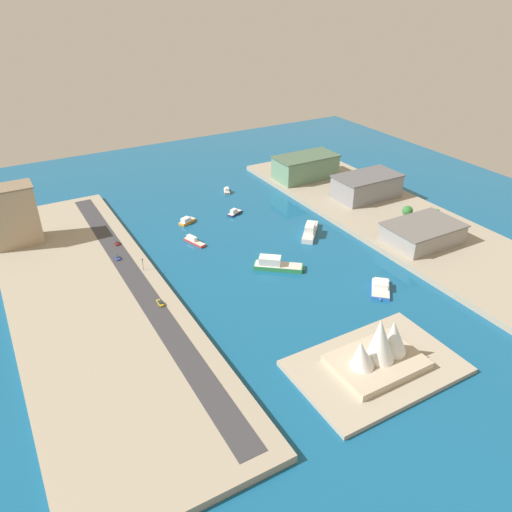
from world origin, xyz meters
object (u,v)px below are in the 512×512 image
terminal_long_green (305,167)px  apartment_midrise_tan (12,215)px  ferry_white_commuter (310,230)px  warehouse_low_gray (367,186)px  traffic_light_waterfront (143,262)px  carpark_squat_concrete (423,233)px  pickup_red (117,243)px  opera_landmark (379,349)px  catamaran_blue (381,287)px  taxi_yellow_cab (160,303)px  water_taxi_orange (187,221)px  hatchback_blue (117,258)px  tugboat_red (194,241)px  patrol_launch_navy (235,212)px  yacht_sleek_gray (227,191)px  ferry_green_doubledeck (275,264)px

terminal_long_green → apartment_midrise_tan: (194.17, 4.43, 8.18)m
ferry_white_commuter → warehouse_low_gray: bearing=-160.0°
ferry_white_commuter → traffic_light_waterfront: (98.90, -4.30, 4.96)m
carpark_squat_concrete → traffic_light_waterfront: (144.13, -46.83, -1.00)m
pickup_red → opera_landmark: 155.54m
catamaran_blue → apartment_midrise_tan: size_ratio=0.56×
catamaran_blue → taxi_yellow_cab: bearing=-20.6°
apartment_midrise_tan → pickup_red: 56.56m
catamaran_blue → water_taxi_orange: bearing=-65.6°
ferry_white_commuter → hatchback_blue: ferry_white_commuter is taller
tugboat_red → terminal_long_green: size_ratio=0.35×
warehouse_low_gray → opera_landmark: opera_landmark is taller
catamaran_blue → ferry_white_commuter: size_ratio=0.79×
water_taxi_orange → tugboat_red: (6.59, 25.88, -0.18)m
patrol_launch_navy → carpark_squat_concrete: bearing=128.4°
terminal_long_green → opera_landmark: 197.65m
water_taxi_orange → taxi_yellow_cab: bearing=59.7°
warehouse_low_gray → taxi_yellow_cab: (162.27, 50.25, -6.64)m
catamaran_blue → pickup_red: pickup_red is taller
ferry_white_commuter → patrol_launch_navy: bearing=-61.5°
yacht_sleek_gray → terminal_long_green: size_ratio=0.25×
catamaran_blue → tugboat_red: (58.63, -89.03, -0.28)m
tugboat_red → taxi_yellow_cab: size_ratio=3.07×
carpark_squat_concrete → catamaran_blue: bearing=24.4°
ferry_white_commuter → taxi_yellow_cab: size_ratio=4.49×
ferry_green_doubledeck → apartment_midrise_tan: size_ratio=0.73×
yacht_sleek_gray → apartment_midrise_tan: 137.77m
yacht_sleek_gray → ferry_white_commuter: size_ratio=0.48×
ferry_green_doubledeck → apartment_midrise_tan: bearing=-38.7°
patrol_launch_navy → apartment_midrise_tan: 126.68m
ferry_green_doubledeck → terminal_long_green: size_ratio=0.53×
terminal_long_green → patrol_launch_navy: bearing=19.0°
pickup_red → hatchback_blue: pickup_red is taller
apartment_midrise_tan → hatchback_blue: size_ratio=6.81×
apartment_midrise_tan → yacht_sleek_gray: bearing=-173.8°
ferry_green_doubledeck → tugboat_red: bearing=-61.6°
water_taxi_orange → ferry_white_commuter: 75.32m
warehouse_low_gray → traffic_light_waterfront: (159.03, 17.52, -3.22)m
ferry_green_doubledeck → ferry_white_commuter: (-37.76, -22.80, 0.14)m
pickup_red → taxi_yellow_cab: (-0.83, 66.08, -0.05)m
tugboat_red → warehouse_low_gray: bearing=179.0°
warehouse_low_gray → taxi_yellow_cab: bearing=17.2°
taxi_yellow_cab → traffic_light_waterfront: 33.06m
ferry_white_commuter → apartment_midrise_tan: 164.14m
carpark_squat_concrete → hatchback_blue: size_ratio=8.46×
warehouse_low_gray → carpark_squat_concrete: bearing=77.0°
ferry_white_commuter → apartment_midrise_tan: size_ratio=0.71×
tugboat_red → terminal_long_green: bearing=-156.5°
ferry_green_doubledeck → taxi_yellow_cab: bearing=5.0°
ferry_green_doubledeck → traffic_light_waterfront: traffic_light_waterfront is taller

